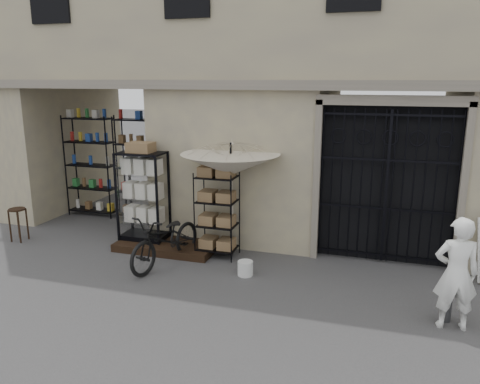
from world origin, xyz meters
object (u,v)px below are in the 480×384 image
(wire_rack, at_px, (217,215))
(white_bucket, at_px, (245,268))
(bicycle, at_px, (167,264))
(shopkeeper, at_px, (450,327))
(market_umbrella, at_px, (231,159))
(wooden_stool, at_px, (19,224))
(display_cabinet, at_px, (143,201))
(steel_bollard, at_px, (448,296))

(wire_rack, height_order, white_bucket, wire_rack)
(bicycle, relative_size, shopkeeper, 1.19)
(market_umbrella, height_order, wooden_stool, market_umbrella)
(bicycle, bearing_deg, wooden_stool, -171.47)
(wire_rack, distance_m, shopkeeper, 4.39)
(display_cabinet, distance_m, wire_rack, 1.64)
(wire_rack, distance_m, market_umbrella, 1.12)
(wooden_stool, bearing_deg, white_bucket, -3.58)
(wire_rack, bearing_deg, display_cabinet, 151.38)
(shopkeeper, bearing_deg, wire_rack, -28.91)
(market_umbrella, xyz_separation_m, white_bucket, (0.54, -0.85, -1.78))
(bicycle, height_order, steel_bollard, bicycle)
(display_cabinet, height_order, wooden_stool, display_cabinet)
(wooden_stool, bearing_deg, wire_rack, 5.57)
(display_cabinet, bearing_deg, wire_rack, -26.89)
(white_bucket, relative_size, steel_bollard, 0.35)
(market_umbrella, height_order, shopkeeper, market_umbrella)
(market_umbrella, relative_size, wooden_stool, 3.75)
(market_umbrella, bearing_deg, display_cabinet, 179.75)
(market_umbrella, distance_m, bicycle, 2.29)
(market_umbrella, bearing_deg, steel_bollard, -22.31)
(steel_bollard, height_order, shopkeeper, steel_bollard)
(display_cabinet, relative_size, shopkeeper, 1.21)
(wooden_stool, bearing_deg, display_cabinet, 11.25)
(display_cabinet, xyz_separation_m, wire_rack, (1.63, -0.11, -0.14))
(wooden_stool, bearing_deg, shopkeeper, -8.00)
(shopkeeper, bearing_deg, steel_bollard, -82.19)
(bicycle, bearing_deg, shopkeeper, 2.15)
(market_umbrella, relative_size, white_bucket, 9.87)
(wire_rack, bearing_deg, wooden_stool, 160.95)
(market_umbrella, bearing_deg, shopkeeper, -24.27)
(market_umbrella, relative_size, shopkeeper, 1.66)
(market_umbrella, xyz_separation_m, bicycle, (-0.99, -0.80, -1.91))
(wire_rack, xyz_separation_m, market_umbrella, (0.24, 0.11, 1.09))
(display_cabinet, xyz_separation_m, wooden_stool, (-2.69, -0.54, -0.58))
(display_cabinet, xyz_separation_m, bicycle, (0.88, -0.81, -0.96))
(wire_rack, relative_size, shopkeeper, 1.04)
(market_umbrella, xyz_separation_m, shopkeeper, (3.77, -1.70, -1.91))
(wire_rack, relative_size, wooden_stool, 2.36)
(white_bucket, relative_size, shopkeeper, 0.17)
(bicycle, xyz_separation_m, steel_bollard, (4.71, -0.73, 0.39))
(wooden_stool, bearing_deg, bicycle, -4.33)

